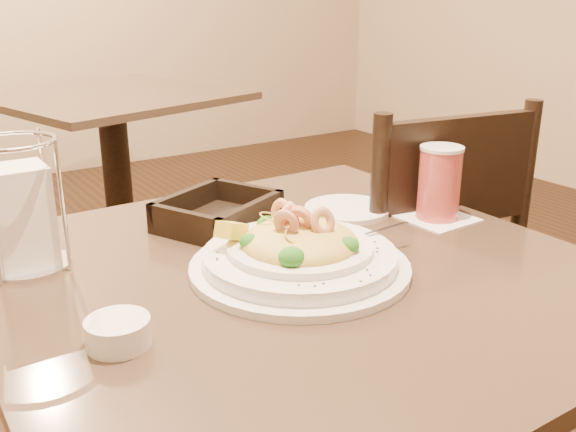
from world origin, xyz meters
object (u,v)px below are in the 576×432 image
pasta_bowl (299,252)px  drink_glass (439,184)px  side_plate (347,209)px  main_table (295,395)px  background_table (115,147)px  dining_chair_near (410,284)px  butter_ramekin (118,332)px  napkin_caddy (22,214)px  bread_basket (218,215)px

pasta_bowl → drink_glass: drink_glass is taller
drink_glass → side_plate: (-0.11, 0.13, -0.06)m
main_table → background_table: size_ratio=0.81×
dining_chair_near → butter_ramekin: dining_chair_near is taller
main_table → napkin_caddy: bearing=145.7°
butter_ramekin → background_table: bearing=71.5°
main_table → background_table: bearing=79.5°
bread_basket → butter_ramekin: (-0.30, -0.31, -0.00)m
background_table → bread_basket: (-0.36, -1.67, 0.25)m
drink_glass → dining_chair_near: bearing=56.0°
main_table → bread_basket: bread_basket is taller
napkin_caddy → main_table: bearing=-34.3°
butter_ramekin → bread_basket: bearing=46.1°
bread_basket → side_plate: 0.26m
pasta_bowl → bread_basket: size_ratio=1.52×
background_table → dining_chair_near: size_ratio=1.19×
dining_chair_near → side_plate: size_ratio=5.62×
bread_basket → butter_ramekin: 0.43m
main_table → background_table: (0.35, 1.91, 0.00)m
pasta_bowl → dining_chair_near: bearing=25.8°
side_plate → dining_chair_near: bearing=11.6°
bread_basket → side_plate: size_ratio=1.49×
main_table → dining_chair_near: bearing=24.7°
background_table → pasta_bowl: pasta_bowl is taller
napkin_caddy → side_plate: size_ratio=1.24×
drink_glass → bread_basket: size_ratio=0.56×
bread_basket → side_plate: (0.24, -0.07, -0.01)m
side_plate → butter_ramekin: (-0.54, -0.24, 0.01)m
drink_glass → napkin_caddy: 0.72m
dining_chair_near → pasta_bowl: bearing=34.7°
background_table → pasta_bowl: (-0.35, -1.92, 0.26)m
drink_glass → side_plate: size_ratio=0.84×
main_table → butter_ramekin: size_ratio=11.42×
background_table → bread_basket: size_ratio=4.47×
drink_glass → pasta_bowl: bearing=-171.4°
side_plate → butter_ramekin: 0.59m
dining_chair_near → drink_glass: 0.37m
main_table → bread_basket: (-0.01, 0.24, 0.25)m
dining_chair_near → drink_glass: (-0.12, -0.17, 0.30)m
napkin_caddy → side_plate: 0.59m
bread_basket → drink_glass: bearing=-28.5°
dining_chair_near → napkin_caddy: size_ratio=4.54×
main_table → dining_chair_near: dining_chair_near is taller
dining_chair_near → drink_glass: dining_chair_near is taller
side_plate → napkin_caddy: bearing=173.4°
pasta_bowl → main_table: bearing=87.6°
drink_glass → side_plate: bearing=132.6°
dining_chair_near → bread_basket: bearing=6.1°
main_table → drink_glass: drink_glass is taller
drink_glass → napkin_caddy: size_ratio=0.68×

